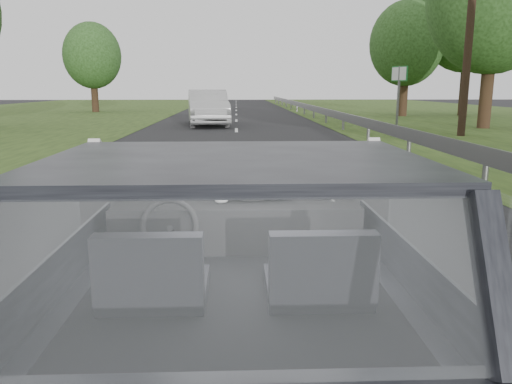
{
  "coord_description": "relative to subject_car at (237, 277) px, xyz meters",
  "views": [
    {
      "loc": [
        0.01,
        -2.56,
        1.74
      ],
      "look_at": [
        0.13,
        0.59,
        1.08
      ],
      "focal_mm": 35.0,
      "sensor_mm": 36.0,
      "label": 1
    }
  ],
  "objects": [
    {
      "name": "other_car",
      "position": [
        -1.31,
        20.92,
        0.09
      ],
      "size": [
        2.5,
        5.15,
        1.63
      ],
      "primitive_type": "imported",
      "rotation": [
        0.0,
        0.0,
        0.11
      ],
      "color": "#B0B0B0",
      "rests_on": "ground"
    },
    {
      "name": "highway_sign",
      "position": [
        7.07,
        19.31,
        0.59
      ],
      "size": [
        0.45,
        1.03,
        2.63
      ],
      "primitive_type": "cube",
      "rotation": [
        0.0,
        0.0,
        0.34
      ],
      "color": "#196F2E",
      "rests_on": "ground"
    },
    {
      "name": "passenger_seat",
      "position": [
        0.4,
        -0.29,
        0.16
      ],
      "size": [
        0.5,
        0.72,
        0.42
      ],
      "primitive_type": "cube",
      "color": "black",
      "rests_on": "subject_car"
    },
    {
      "name": "guardrail",
      "position": [
        4.3,
        10.0,
        -0.15
      ],
      "size": [
        0.05,
        90.0,
        0.32
      ],
      "primitive_type": "cube",
      "color": "gray",
      "rests_on": "ground"
    },
    {
      "name": "dashboard",
      "position": [
        0.0,
        0.62,
        0.12
      ],
      "size": [
        1.58,
        0.45,
        0.3
      ],
      "primitive_type": "cube",
      "color": "black",
      "rests_on": "subject_car"
    },
    {
      "name": "tree_6",
      "position": [
        -10.05,
        33.93,
        2.28
      ],
      "size": [
        4.02,
        4.02,
        6.02
      ],
      "primitive_type": null,
      "rotation": [
        0.0,
        0.0,
        0.01
      ],
      "color": "#193511",
      "rests_on": "ground"
    },
    {
      "name": "subject_car",
      "position": [
        0.0,
        0.0,
        0.0
      ],
      "size": [
        1.8,
        4.0,
        1.45
      ],
      "primitive_type": "cube",
      "color": "black",
      "rests_on": "ground"
    },
    {
      "name": "utility_pole",
      "position": [
        8.16,
        15.3,
        3.46
      ],
      "size": [
        0.34,
        0.34,
        8.36
      ],
      "primitive_type": "cylinder",
      "rotation": [
        0.0,
        0.0,
        0.29
      ],
      "color": "#2F2219",
      "rests_on": "ground"
    },
    {
      "name": "tree_3",
      "position": [
        14.12,
        28.39,
        4.06
      ],
      "size": [
        7.76,
        7.76,
        9.58
      ],
      "primitive_type": null,
      "rotation": [
        0.0,
        0.0,
        -0.27
      ],
      "color": "#193511",
      "rests_on": "ground"
    },
    {
      "name": "cat",
      "position": [
        0.12,
        0.66,
        0.36
      ],
      "size": [
        0.58,
        0.23,
        0.25
      ],
      "primitive_type": "ellipsoid",
      "rotation": [
        0.0,
        0.0,
        0.11
      ],
      "color": "gray",
      "rests_on": "dashboard"
    },
    {
      "name": "driver_seat",
      "position": [
        -0.4,
        -0.29,
        0.16
      ],
      "size": [
        0.5,
        0.72,
        0.42
      ],
      "primitive_type": "cube",
      "color": "black",
      "rests_on": "subject_car"
    },
    {
      "name": "tree_2",
      "position": [
        10.21,
        28.01,
        2.59
      ],
      "size": [
        4.47,
        4.47,
        6.62
      ],
      "primitive_type": null,
      "rotation": [
        0.0,
        0.0,
        -0.02
      ],
      "color": "#193511",
      "rests_on": "ground"
    },
    {
      "name": "tree_1",
      "position": [
        10.67,
        18.71,
        3.44
      ],
      "size": [
        6.67,
        6.67,
        8.34
      ],
      "primitive_type": null,
      "rotation": [
        0.0,
        0.0,
        -0.24
      ],
      "color": "#193511",
      "rests_on": "ground"
    },
    {
      "name": "steering_wheel",
      "position": [
        -0.4,
        0.33,
        0.2
      ],
      "size": [
        0.36,
        0.36,
        0.04
      ],
      "primitive_type": "torus",
      "color": "black",
      "rests_on": "dashboard"
    }
  ]
}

